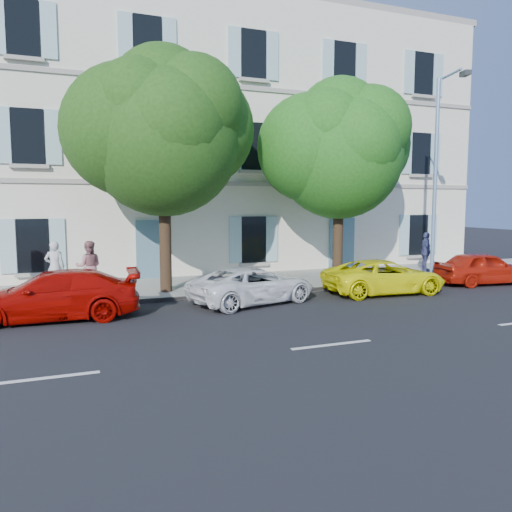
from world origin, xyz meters
name	(u,v)px	position (x,y,z in m)	size (l,w,h in m)	color
ground	(265,310)	(0.00, 0.00, 0.00)	(90.00, 90.00, 0.00)	black
sidewalk	(221,285)	(0.00, 4.45, 0.07)	(36.00, 4.50, 0.15)	#A09E96
kerb	(239,294)	(0.00, 2.28, 0.08)	(36.00, 0.16, 0.16)	#9E998E
building	(184,144)	(0.00, 10.20, 6.00)	(28.00, 7.00, 12.00)	white
car_red_coupe	(53,295)	(-5.88, 0.92, 0.67)	(1.88, 4.63, 1.34)	#A40904
car_white_coupe	(253,285)	(0.02, 1.04, 0.58)	(1.93, 4.19, 1.16)	white
car_yellow_supercar	(384,277)	(4.95, 0.97, 0.60)	(1.99, 4.33, 1.20)	#FFFA0A
car_red_hatchback	(483,268)	(9.74, 1.23, 0.65)	(1.53, 3.80, 1.29)	#B51B0B
tree_left	(163,140)	(-2.30, 3.33, 5.28)	(5.14, 5.14, 7.97)	#3A2819
tree_right	(339,156)	(4.54, 3.51, 4.99)	(4.90, 4.90, 7.55)	#3A2819
street_lamp	(438,166)	(8.40, 2.42, 4.65)	(0.44, 1.71, 7.94)	#7293BF
pedestrian_a	(55,267)	(-5.85, 4.45, 1.03)	(0.64, 0.42, 1.76)	silver
pedestrian_b	(89,267)	(-4.77, 4.13, 1.03)	(0.85, 0.67, 1.76)	#A96C6F
pedestrian_c	(426,252)	(9.44, 4.19, 1.03)	(1.03, 0.43, 1.76)	#464B80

